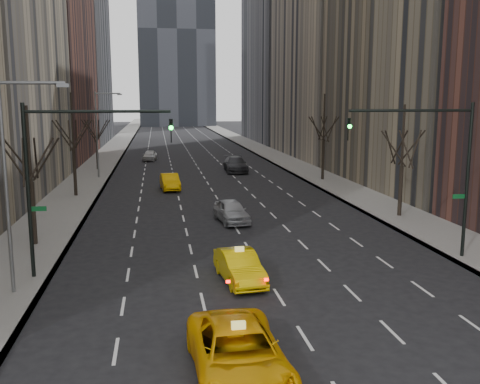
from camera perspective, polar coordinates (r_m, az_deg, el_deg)
name	(u,v)px	position (r m, az deg, el deg)	size (l,w,h in m)	color
sidewalk_left	(109,155)	(83.80, -13.82, 3.88)	(4.50, 320.00, 0.15)	slate
sidewalk_right	(267,152)	(85.24, 2.86, 4.25)	(4.50, 320.00, 0.15)	slate
tree_lw_b	(31,182)	(32.19, -21.38, 0.99)	(3.36, 3.50, 7.82)	black
tree_lw_c	(74,150)	(47.79, -17.32, 4.26)	(3.36, 3.50, 8.74)	black
tree_lw_d	(97,140)	(65.63, -15.04, 5.33)	(3.36, 3.50, 7.36)	black
tree_rw_b	(402,166)	(39.23, 16.86, 2.71)	(3.36, 3.50, 7.82)	black
tree_rw_c	(323,142)	(55.89, 8.89, 5.32)	(3.36, 3.50, 8.74)	black
traffic_mast_left	(65,162)	(25.57, -18.14, 3.07)	(6.69, 0.39, 8.00)	black
traffic_mast_right	(438,156)	(28.89, 20.39, 3.66)	(6.69, 0.39, 8.00)	black
streetlight_near	(14,165)	(23.96, -23.01, 2.68)	(2.83, 0.22, 9.00)	slate
streetlight_far	(100,126)	(58.44, -14.71, 6.87)	(2.83, 0.22, 9.00)	slate
taxi_suv	(239,354)	(16.56, -0.15, -16.94)	(2.69, 5.84, 1.62)	#F4AA05
taxi_sedan	(239,266)	(24.76, -0.07, -7.95)	(1.52, 4.36, 1.44)	#D8B404
silver_sedan_ahead	(231,211)	(36.60, -0.93, -2.04)	(1.81, 4.50, 1.53)	#A0A2A7
far_taxi	(170,182)	(50.28, -7.49, 1.09)	(1.57, 4.52, 1.49)	#FFB705
far_suv_grey	(235,164)	(62.39, -0.49, 2.98)	(2.46, 6.04, 1.75)	#2D2D32
far_car_white	(150,155)	(75.07, -9.59, 3.88)	(1.72, 4.27, 1.45)	silver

